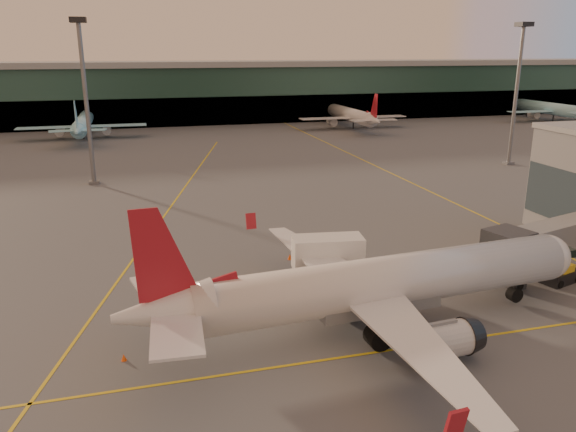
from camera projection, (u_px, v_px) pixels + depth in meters
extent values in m
plane|color=#4C4F54|center=(373.00, 397.00, 35.24)|extent=(600.00, 600.00, 0.00)
cube|color=gold|center=(345.00, 357.00, 39.86)|extent=(80.00, 0.25, 0.01)
cube|color=gold|center=(165.00, 214.00, 74.26)|extent=(31.30, 115.98, 0.01)
cube|color=gold|center=(370.00, 163.00, 107.55)|extent=(0.25, 160.00, 0.01)
cube|color=#19382D|center=(177.00, 95.00, 164.13)|extent=(400.00, 18.00, 16.00)
cube|color=gray|center=(176.00, 64.00, 161.61)|extent=(400.00, 20.00, 1.60)
cube|color=black|center=(181.00, 112.00, 157.42)|extent=(400.00, 1.00, 8.00)
cylinder|color=slate|center=(87.00, 106.00, 87.54)|extent=(0.70, 0.70, 25.00)
cube|color=black|center=(78.00, 20.00, 83.91)|extent=(2.40, 2.40, 0.80)
cube|color=slate|center=(94.00, 182.00, 91.04)|extent=(1.60, 1.60, 0.50)
cylinder|color=slate|center=(516.00, 97.00, 102.95)|extent=(0.70, 0.70, 25.00)
cube|color=black|center=(524.00, 24.00, 99.32)|extent=(2.40, 2.40, 0.80)
cube|color=slate|center=(508.00, 163.00, 106.46)|extent=(1.60, 1.60, 0.50)
cylinder|color=silver|center=(389.00, 281.00, 43.04)|extent=(30.79, 6.30, 3.92)
sphere|color=silver|center=(546.00, 257.00, 48.03)|extent=(3.85, 3.85, 3.85)
cube|color=black|center=(557.00, 250.00, 48.25)|extent=(1.96, 2.68, 0.69)
cone|color=silver|center=(163.00, 312.00, 37.36)|extent=(6.98, 4.24, 3.73)
cube|color=silver|center=(177.00, 332.00, 34.43)|extent=(3.55, 6.52, 0.20)
cylinder|color=silver|center=(441.00, 341.00, 38.53)|extent=(4.29, 2.86, 2.55)
cylinder|color=black|center=(378.00, 337.00, 40.88)|extent=(1.87, 1.51, 1.77)
cylinder|color=black|center=(378.00, 330.00, 40.73)|extent=(0.35, 0.35, 1.08)
cube|color=silver|center=(162.00, 290.00, 40.48)|extent=(4.46, 6.87, 0.20)
cylinder|color=silver|center=(361.00, 277.00, 49.28)|extent=(4.29, 2.86, 2.55)
cylinder|color=black|center=(347.00, 308.00, 45.48)|extent=(1.87, 1.51, 1.77)
cylinder|color=black|center=(348.00, 302.00, 45.32)|extent=(0.35, 0.35, 1.08)
cube|color=slate|center=(376.00, 298.00, 43.04)|extent=(9.91, 3.89, 1.57)
cylinder|color=black|center=(514.00, 294.00, 47.92)|extent=(1.29, 0.88, 1.24)
cube|color=slate|center=(567.00, 233.00, 53.18)|extent=(17.33, 7.22, 2.70)
cube|color=#2D3035|center=(508.00, 247.00, 49.56)|extent=(4.20, 4.20, 3.00)
cube|color=#2D3035|center=(512.00, 273.00, 51.64)|extent=(1.60, 2.40, 2.40)
cylinder|color=black|center=(519.00, 286.00, 50.86)|extent=(0.80, 0.40, 0.80)
cylinder|color=black|center=(503.00, 277.00, 52.89)|extent=(0.80, 0.40, 0.80)
cylinder|color=slate|center=(563.00, 261.00, 53.97)|extent=(0.50, 0.50, 2.92)
cube|color=red|center=(331.00, 279.00, 51.31)|extent=(3.80, 3.06, 1.63)
cube|color=silver|center=(328.00, 253.00, 50.54)|extent=(6.61, 3.56, 3.04)
cylinder|color=black|center=(312.00, 289.00, 49.92)|extent=(1.02, 0.51, 0.98)
cylinder|color=black|center=(355.00, 287.00, 50.40)|extent=(1.02, 0.51, 0.98)
cube|color=black|center=(560.00, 276.00, 52.54)|extent=(4.07, 2.89, 1.19)
cube|color=gold|center=(561.00, 268.00, 52.31)|extent=(1.94, 2.08, 0.97)
cylinder|color=black|center=(560.00, 284.00, 51.24)|extent=(0.82, 0.52, 0.76)
cone|color=#FF540D|center=(124.00, 357.00, 39.36)|extent=(0.39, 0.39, 0.50)
cube|color=#FF540D|center=(124.00, 360.00, 39.43)|extent=(0.34, 0.34, 0.03)
cone|color=#FF540D|center=(290.00, 257.00, 58.27)|extent=(0.47, 0.47, 0.60)
cube|color=#FF540D|center=(290.00, 259.00, 58.35)|extent=(0.41, 0.41, 0.03)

